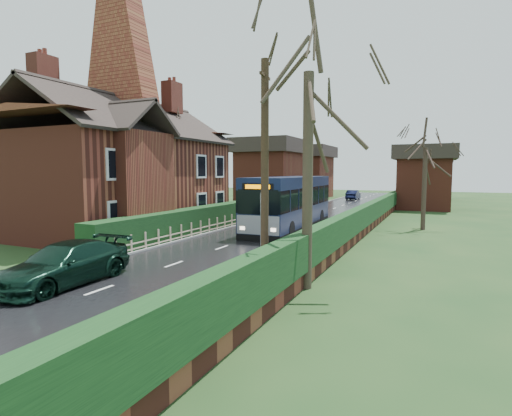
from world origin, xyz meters
The scene contains 18 objects.
ground centered at (0.00, 0.00, 0.00)m, with size 140.00×140.00×0.00m, color #30481E.
road centered at (0.00, 10.00, 0.01)m, with size 6.00×100.00×0.02m, color black.
pavement centered at (4.25, 10.00, 0.07)m, with size 2.50×100.00×0.14m, color slate.
kerb_right centered at (3.05, 10.00, 0.07)m, with size 0.12×100.00×0.14m, color gray.
kerb_left centered at (-3.05, 10.00, 0.05)m, with size 0.12×100.00×0.10m, color gray.
front_hedge centered at (-3.90, 5.00, 0.80)m, with size 1.20×16.00×1.60m, color black.
picket_fence centered at (-3.15, 5.00, 0.45)m, with size 0.10×16.00×0.90m, color tan, non-canonical shape.
right_wall_hedge centered at (5.80, 10.00, 1.02)m, with size 0.60×50.00×1.80m.
brick_house centered at (-8.73, 4.78, 4.38)m, with size 9.30×14.60×10.30m.
bus centered at (0.80, 9.96, 1.74)m, with size 2.99×11.60×3.50m.
car_silver centered at (-1.50, 11.16, 0.63)m, with size 1.48×3.68×1.25m, color #B9B9BE.
car_green centered at (-1.60, -5.94, 0.71)m, with size 2.00×4.91×1.43m, color black.
car_distant centered at (-0.83, 40.27, 0.66)m, with size 1.40×4.02×1.33m, color black.
bus_stop_sign centered at (3.20, -0.29, 1.95)m, with size 0.25×0.43×2.96m.
telegraph_pole centered at (4.80, -3.64, 3.71)m, with size 0.25×0.95×7.33m.
tree_right_near centered at (6.00, -2.93, 7.44)m, with size 4.61×4.61×9.96m.
tree_right_far centered at (9.00, 13.08, 5.78)m, with size 4.01×4.01×7.74m.
tree_house_side centered at (-8.55, 10.22, 7.65)m, with size 4.50×4.50×10.24m.
Camera 1 is at (9.85, -15.34, 3.83)m, focal length 28.00 mm.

